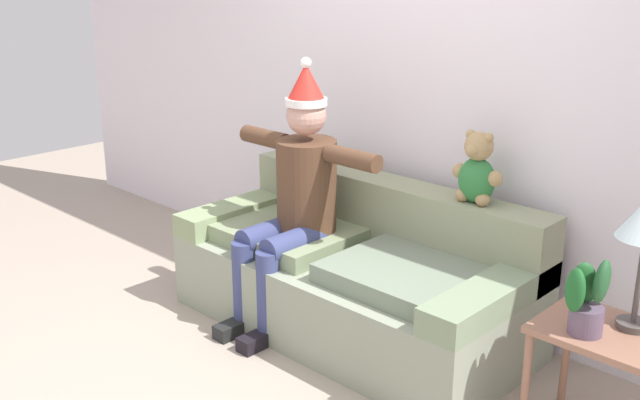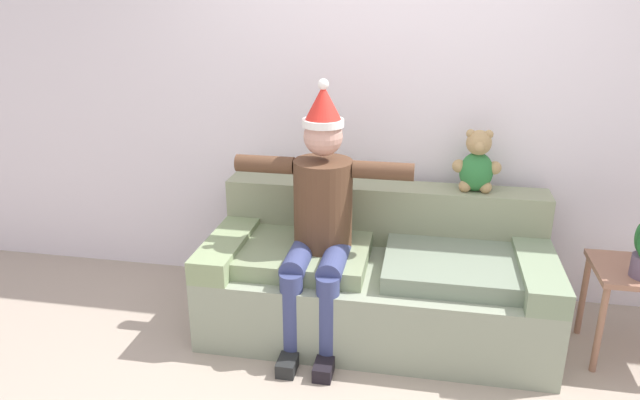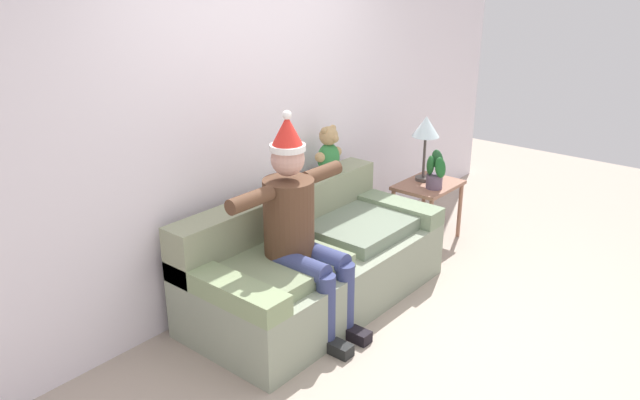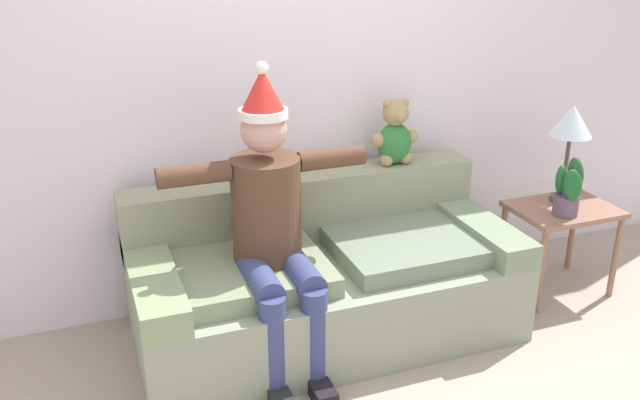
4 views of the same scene
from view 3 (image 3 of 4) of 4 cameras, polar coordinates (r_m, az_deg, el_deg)
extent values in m
plane|color=#A99888|center=(4.24, 9.97, -13.28)|extent=(10.00, 10.00, 0.00)
cube|color=white|center=(4.58, -6.02, 8.02)|extent=(7.00, 0.10, 2.70)
cube|color=gray|center=(4.59, -0.19, -6.97)|extent=(2.00, 0.94, 0.43)
cube|color=gray|center=(4.63, -3.52, -1.28)|extent=(2.00, 0.24, 0.37)
cube|color=gray|center=(3.90, -8.73, -7.91)|extent=(0.22, 0.94, 0.14)
cube|color=gray|center=(5.13, 6.21, -0.55)|extent=(0.22, 0.94, 0.14)
cube|color=gray|center=(4.14, -3.69, -6.15)|extent=(0.80, 0.66, 0.10)
cube|color=gray|center=(4.77, 3.74, -2.38)|extent=(0.80, 0.66, 0.10)
cylinder|color=#543624|center=(4.12, -2.87, -1.56)|extent=(0.34, 0.34, 0.52)
sphere|color=tan|center=(3.98, -2.97, 3.77)|extent=(0.22, 0.22, 0.22)
cylinder|color=white|center=(3.96, -2.99, 4.83)|extent=(0.23, 0.23, 0.04)
cone|color=red|center=(3.93, -3.02, 6.37)|extent=(0.21, 0.21, 0.20)
sphere|color=white|center=(3.91, -3.05, 7.79)|extent=(0.06, 0.06, 0.06)
cylinder|color=#384071|center=(4.04, -1.66, -6.09)|extent=(0.14, 0.40, 0.14)
cylinder|color=#384071|center=(4.05, 0.54, -10.26)|extent=(0.13, 0.13, 0.53)
cube|color=black|center=(4.13, 1.41, -13.30)|extent=(0.10, 0.24, 0.08)
cylinder|color=#384071|center=(4.17, 0.16, -5.14)|extent=(0.14, 0.40, 0.14)
cylinder|color=#384071|center=(4.19, 2.29, -9.16)|extent=(0.13, 0.13, 0.53)
cube|color=black|center=(4.26, 3.12, -12.12)|extent=(0.10, 0.24, 0.08)
cylinder|color=#543624|center=(3.81, -6.38, 0.01)|extent=(0.34, 0.10, 0.10)
cylinder|color=#543624|center=(4.28, 0.15, 2.49)|extent=(0.34, 0.10, 0.10)
ellipsoid|color=#2E783A|center=(4.92, 0.78, 3.87)|extent=(0.20, 0.16, 0.24)
sphere|color=tan|center=(4.87, 0.79, 5.90)|extent=(0.15, 0.15, 0.15)
sphere|color=tan|center=(4.84, 1.35, 5.67)|extent=(0.07, 0.07, 0.07)
sphere|color=tan|center=(4.82, 0.40, 6.38)|extent=(0.05, 0.05, 0.05)
sphere|color=tan|center=(4.90, 1.18, 6.61)|extent=(0.05, 0.05, 0.05)
sphere|color=tan|center=(4.84, 0.00, 3.93)|extent=(0.08, 0.08, 0.08)
sphere|color=tan|center=(4.89, 0.61, 2.70)|extent=(0.08, 0.08, 0.08)
sphere|color=tan|center=(4.99, 1.55, 4.47)|extent=(0.08, 0.08, 0.08)
sphere|color=tan|center=(4.97, 1.48, 3.03)|extent=(0.08, 0.08, 0.08)
cube|color=#95654F|center=(5.57, 9.91, 1.35)|extent=(0.59, 0.44, 0.03)
cylinder|color=#95654F|center=(5.37, 10.03, -2.55)|extent=(0.04, 0.04, 0.51)
cylinder|color=#95654F|center=(5.80, 12.68, -0.93)|extent=(0.04, 0.04, 0.51)
cylinder|color=#95654F|center=(5.54, 6.66, -1.58)|extent=(0.04, 0.04, 0.51)
cylinder|color=#95654F|center=(5.97, 9.47, -0.07)|extent=(0.04, 0.04, 0.51)
cylinder|color=#4C4542|center=(5.64, 9.41, 1.96)|extent=(0.14, 0.14, 0.03)
cylinder|color=#504644|center=(5.58, 9.53, 3.91)|extent=(0.02, 0.02, 0.37)
cone|color=silver|center=(5.51, 9.70, 6.66)|extent=(0.24, 0.24, 0.18)
cylinder|color=#5F4D63|center=(5.44, 10.43, 1.67)|extent=(0.14, 0.14, 0.12)
ellipsoid|color=#22512A|center=(5.42, 10.73, 3.64)|extent=(0.07, 0.15, 0.20)
ellipsoid|color=#1F5A27|center=(5.38, 10.08, 3.15)|extent=(0.14, 0.14, 0.20)
ellipsoid|color=#1A5824|center=(5.34, 10.97, 2.93)|extent=(0.13, 0.12, 0.20)
camera|label=1|loc=(5.65, 43.63, 12.00)|focal=42.09mm
camera|label=2|loc=(3.42, 48.88, 7.44)|focal=32.94mm
camera|label=4|loc=(2.02, 49.68, 5.24)|focal=38.13mm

